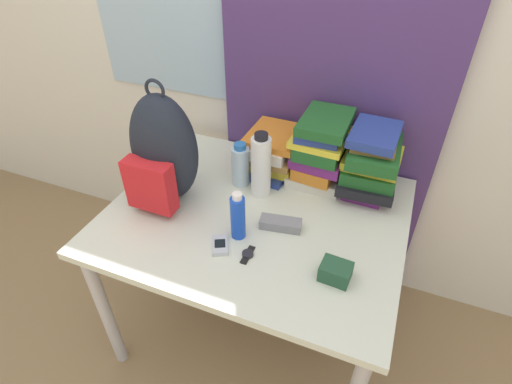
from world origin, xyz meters
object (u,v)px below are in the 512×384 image
at_px(backpack, 163,152).
at_px(water_bottle, 241,165).
at_px(sunglasses_case, 281,224).
at_px(book_stack_center, 321,150).
at_px(book_stack_right, 371,162).
at_px(cell_phone, 220,245).
at_px(sports_bottle, 261,166).
at_px(camera_pouch, 336,272).
at_px(sunscreen_bottle, 238,217).
at_px(book_stack_left, 274,151).
at_px(wristwatch, 248,254).

height_order(backpack, water_bottle, backpack).
bearing_deg(sunglasses_case, water_bottle, 140.88).
bearing_deg(book_stack_center, backpack, -146.92).
distance_m(book_stack_right, sunglasses_case, 0.44).
relative_size(backpack, cell_phone, 4.71).
height_order(backpack, book_stack_right, backpack).
distance_m(water_bottle, sunglasses_case, 0.32).
bearing_deg(backpack, book_stack_right, 25.28).
height_order(sports_bottle, sunglasses_case, sports_bottle).
distance_m(water_bottle, camera_pouch, 0.60).
height_order(backpack, cell_phone, backpack).
bearing_deg(backpack, cell_phone, -29.79).
distance_m(water_bottle, sports_bottle, 0.12).
xyz_separation_m(book_stack_right, cell_phone, (-0.41, -0.51, -0.13)).
relative_size(backpack, camera_pouch, 4.84).
xyz_separation_m(backpack, camera_pouch, (0.70, -0.16, -0.18)).
height_order(sunscreen_bottle, camera_pouch, sunscreen_bottle).
bearing_deg(sunscreen_bottle, camera_pouch, -9.74).
relative_size(book_stack_center, water_bottle, 1.56).
bearing_deg(sunscreen_bottle, cell_phone, -115.32).
height_order(book_stack_left, sunscreen_bottle, sunscreen_bottle).
distance_m(sunscreen_bottle, cell_phone, 0.12).
relative_size(book_stack_right, sunscreen_bottle, 1.51).
bearing_deg(sunglasses_case, book_stack_left, 113.78).
distance_m(water_bottle, cell_phone, 0.39).
xyz_separation_m(sunglasses_case, wristwatch, (-0.06, -0.17, -0.01)).
xyz_separation_m(book_stack_right, sports_bottle, (-0.39, -0.18, -0.00)).
xyz_separation_m(backpack, cell_phone, (0.31, -0.18, -0.20)).
height_order(backpack, sunscreen_bottle, backpack).
bearing_deg(book_stack_right, water_bottle, -163.53).
bearing_deg(camera_pouch, sunscreen_bottle, 170.26).
distance_m(book_stack_left, book_stack_center, 0.21).
bearing_deg(backpack, wristwatch, -23.26).
relative_size(sports_bottle, camera_pouch, 2.72).
distance_m(book_stack_left, book_stack_right, 0.40).
distance_m(book_stack_left, cell_phone, 0.52).
bearing_deg(water_bottle, book_stack_left, 57.29).
distance_m(sports_bottle, sunscreen_bottle, 0.26).
height_order(book_stack_right, water_bottle, book_stack_right).
distance_m(sunscreen_bottle, wristwatch, 0.13).
xyz_separation_m(water_bottle, wristwatch, (0.19, -0.37, -0.08)).
bearing_deg(water_bottle, sunglasses_case, -39.12).
bearing_deg(book_stack_center, cell_phone, -112.18).
relative_size(sports_bottle, wristwatch, 3.21).
xyz_separation_m(camera_pouch, wristwatch, (-0.29, -0.01, -0.02)).
bearing_deg(book_stack_right, sports_bottle, -155.22).
bearing_deg(book_stack_left, camera_pouch, -52.13).
bearing_deg(sports_bottle, backpack, -154.12).
relative_size(backpack, water_bottle, 2.58).
xyz_separation_m(book_stack_left, book_stack_right, (0.40, 0.00, 0.04)).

